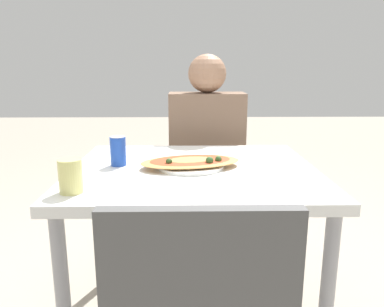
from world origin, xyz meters
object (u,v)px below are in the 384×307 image
Objects in this scene: pizza_main at (191,163)px; dining_table at (194,186)px; chair_far_seated at (205,171)px; soda_can at (118,151)px; drink_glass at (71,176)px; person_seated at (207,142)px.

dining_table is at bearing -30.74° from pizza_main.
chair_far_seated reaches higher than pizza_main.
soda_can reaches higher than drink_glass.
chair_far_seated is 0.24m from person_seated.
dining_table is 0.82× the size of person_seated.
person_seated is at bearing 90.00° from chair_far_seated.
pizza_main is at bearing -6.59° from soda_can.
soda_can reaches higher than dining_table.
soda_can is (-0.32, 0.04, 0.14)m from dining_table.
soda_can is at bearing 56.15° from person_seated.
soda_can is (-0.41, -0.61, 0.09)m from person_seated.
chair_far_seated is 0.81m from pizza_main.
pizza_main is at bearing 82.28° from chair_far_seated.
chair_far_seated reaches higher than dining_table.
chair_far_seated reaches higher than drink_glass.
dining_table is 8.09× the size of soda_can.
dining_table is at bearing -7.62° from soda_can.
chair_far_seated is at bearing 60.55° from soda_can.
soda_can is (-0.41, -0.73, 0.30)m from chair_far_seated.
dining_table is 1.10× the size of chair_far_seated.
soda_can is at bearing 172.38° from dining_table.
soda_can is at bearing 173.41° from pizza_main.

